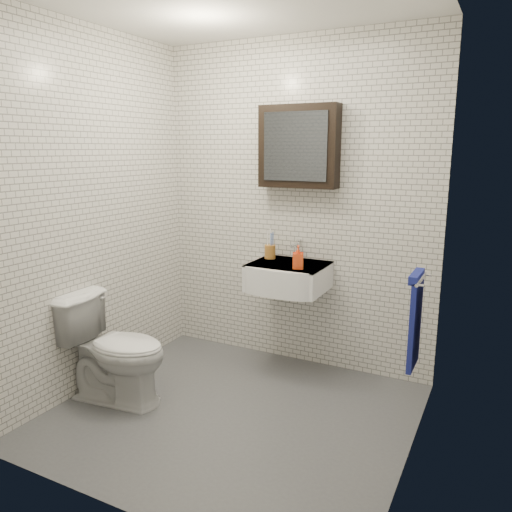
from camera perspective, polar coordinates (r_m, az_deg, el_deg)
The scene contains 9 objects.
ground at distance 3.39m, azimuth -2.72°, elevation -17.53°, with size 2.20×2.00×0.01m, color #4A4C52.
room_shell at distance 2.96m, azimuth -3.01°, elevation 7.89°, with size 2.22×2.02×2.51m.
washbasin at distance 3.70m, azimuth 3.50°, elevation -2.40°, with size 0.55×0.50×0.20m.
faucet at distance 3.84m, azimuth 4.71°, elevation 0.60°, with size 0.06×0.20×0.15m.
mirror_cabinet at distance 3.76m, azimuth 4.90°, elevation 12.35°, with size 0.60×0.15×0.60m.
towel_rail at distance 3.09m, azimuth 17.76°, elevation -6.59°, with size 0.09×0.30×0.58m.
toothbrush_cup at distance 3.86m, azimuth 1.61°, elevation 0.57°, with size 0.11×0.11×0.23m.
soap_bottle at distance 3.54m, azimuth 4.83°, elevation -0.13°, with size 0.08×0.08×0.17m, color #FF501A.
toilet at distance 3.54m, azimuth -15.82°, elevation -10.14°, with size 0.41×0.73×0.74m, color white.
Camera 1 is at (1.48, -2.55, 1.69)m, focal length 35.00 mm.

